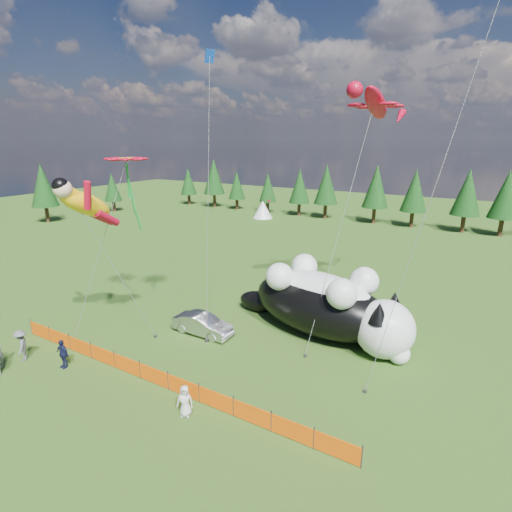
# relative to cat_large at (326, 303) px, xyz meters

# --- Properties ---
(ground) EXTENTS (160.00, 160.00, 0.00)m
(ground) POSITION_rel_cat_large_xyz_m (-5.68, -6.79, -2.24)
(ground) COLOR #133509
(ground) RESTS_ON ground
(safety_fence) EXTENTS (22.06, 0.06, 1.10)m
(safety_fence) POSITION_rel_cat_large_xyz_m (-5.68, -9.79, -1.73)
(safety_fence) COLOR #262626
(safety_fence) RESTS_ON ground
(tree_line) EXTENTS (90.00, 4.00, 8.00)m
(tree_line) POSITION_rel_cat_large_xyz_m (-5.68, 38.21, 1.76)
(tree_line) COLOR black
(tree_line) RESTS_ON ground
(festival_tents) EXTENTS (50.00, 3.20, 2.80)m
(festival_tents) POSITION_rel_cat_large_xyz_m (5.32, 33.21, -0.84)
(festival_tents) COLOR white
(festival_tents) RESTS_ON ground
(cat_large) EXTENTS (12.97, 6.27, 4.71)m
(cat_large) POSITION_rel_cat_large_xyz_m (0.00, 0.00, 0.00)
(cat_large) COLOR black
(cat_large) RESTS_ON ground
(cat_small) EXTENTS (4.28, 3.18, 1.70)m
(cat_small) POSITION_rel_cat_large_xyz_m (3.67, -0.42, -1.43)
(cat_small) COLOR black
(cat_small) RESTS_ON ground
(car) EXTENTS (4.18, 1.53, 1.37)m
(car) POSITION_rel_cat_large_xyz_m (-6.97, -4.00, -1.55)
(car) COLOR #B1B0B5
(car) RESTS_ON ground
(spectator_c) EXTENTS (1.00, 0.51, 1.70)m
(spectator_c) POSITION_rel_cat_large_xyz_m (-11.24, -11.20, -1.39)
(spectator_c) COLOR #15193B
(spectator_c) RESTS_ON ground
(spectator_d) EXTENTS (1.34, 1.28, 1.89)m
(spectator_d) POSITION_rel_cat_large_xyz_m (-13.97, -11.93, -1.29)
(spectator_d) COLOR #5B5B60
(spectator_d) RESTS_ON ground
(spectator_e) EXTENTS (0.90, 0.76, 1.57)m
(spectator_e) POSITION_rel_cat_large_xyz_m (-2.63, -10.89, -1.45)
(spectator_e) COLOR silver
(spectator_e) RESTS_ON ground
(superhero_kite) EXTENTS (4.74, 4.25, 10.90)m
(superhero_kite) POSITION_rel_cat_large_xyz_m (-12.05, -7.98, 6.54)
(superhero_kite) COLOR yellow
(superhero_kite) RESTS_ON ground
(gecko_kite) EXTENTS (3.79, 11.39, 16.79)m
(gecko_kite) POSITION_rel_cat_large_xyz_m (0.93, 4.65, 12.35)
(gecko_kite) COLOR #B50924
(gecko_kite) RESTS_ON ground
(flower_kite) EXTENTS (3.49, 6.58, 12.07)m
(flower_kite) POSITION_rel_cat_large_xyz_m (-11.98, -4.75, 8.80)
(flower_kite) COLOR #B50924
(flower_kite) RESTS_ON ground
(diamond_kite_a) EXTENTS (2.11, 4.09, 18.08)m
(diamond_kite_a) POSITION_rel_cat_large_xyz_m (-7.72, -1.42, 14.18)
(diamond_kite_a) COLOR blue
(diamond_kite_a) RESTS_ON ground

